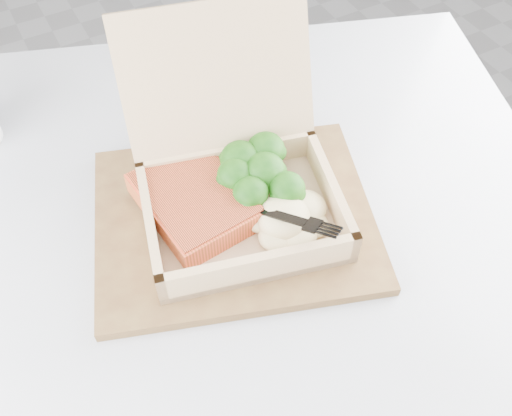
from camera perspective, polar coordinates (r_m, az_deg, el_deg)
floor at (r=1.66m, az=6.63°, el=-0.09°), size 4.00×4.00×0.00m
cafe_table at (r=0.81m, az=-3.20°, el=-13.43°), size 1.11×1.11×0.76m
serving_tray at (r=0.67m, az=-2.19°, el=-1.03°), size 0.39×0.35×0.01m
takeout_container at (r=0.64m, az=-2.19°, el=3.89°), size 0.27×0.29×0.19m
salmon_fillet at (r=0.65m, az=-6.16°, el=0.72°), size 0.12×0.15×0.03m
broccoli_pile at (r=0.66m, az=0.86°, el=3.10°), size 0.12×0.12×0.04m
mashed_potatoes at (r=0.63m, az=2.76°, el=-0.88°), size 0.10×0.09×0.03m
plastic_fork at (r=0.62m, az=-0.12°, el=0.29°), size 0.08×0.13×0.03m
receipt at (r=0.80m, az=-4.60°, el=8.91°), size 0.12×0.16×0.00m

